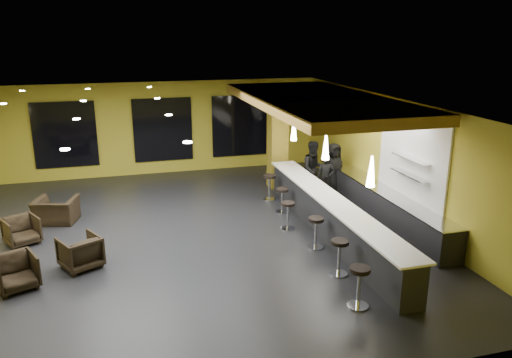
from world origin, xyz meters
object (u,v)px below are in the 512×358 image
object	(u,v)px
armchair_c	(22,231)
staff_b	(314,169)
bar_stool_0	(359,282)
bar_stool_3	(288,212)
bar_stool_1	(339,253)
prep_counter	(387,208)
bar_counter	(330,218)
pendant_1	(326,147)
staff_a	(325,178)
bar_stool_5	(269,184)
staff_c	(333,168)
pendant_0	(371,171)
armchair_a	(16,272)
column	(278,138)
armchair_b	(80,252)
bar_stool_4	(282,197)
armchair_d	(56,211)
pendant_2	(294,129)
bar_stool_2	(316,229)

from	to	relation	value
armchair_c	staff_b	bearing A→B (deg)	-17.40
bar_stool_0	bar_stool_3	distance (m)	4.23
bar_stool_1	bar_stool_0	bearing A→B (deg)	-98.56
prep_counter	armchair_c	bearing A→B (deg)	173.24
bar_counter	pendant_1	xyz separation A→B (m)	(0.00, 0.50, 1.85)
pendant_1	staff_a	distance (m)	2.82
bar_stool_0	bar_stool_5	size ratio (longest dim) A/B	1.03
staff_c	pendant_1	bearing A→B (deg)	-130.28
pendant_0	armchair_a	bearing A→B (deg)	171.24
column	staff_c	xyz separation A→B (m)	(1.60, -1.18, -0.89)
armchair_b	pendant_0	bearing A→B (deg)	136.29
staff_b	bar_stool_1	world-z (taller)	staff_b
armchair_c	bar_counter	bearing A→B (deg)	-39.54
bar_stool_4	armchair_a	bearing A→B (deg)	-157.54
bar_stool_5	bar_stool_0	bearing A→B (deg)	-91.96
armchair_d	bar_stool_0	distance (m)	9.03
armchair_c	armchair_d	distance (m)	1.52
staff_a	armchair_a	distance (m)	9.28
pendant_0	pendant_2	bearing A→B (deg)	90.00
column	armchair_c	size ratio (longest dim) A/B	4.38
column	bar_stool_3	xyz separation A→B (m)	(-0.94, -3.85, -1.25)
bar_stool_0	bar_stool_5	bearing A→B (deg)	88.04
armchair_b	bar_stool_3	world-z (taller)	bar_stool_3
pendant_1	bar_stool_2	size ratio (longest dim) A/B	0.86
staff_c	bar_stool_2	distance (m)	4.65
staff_c	armchair_d	distance (m)	8.81
armchair_c	armchair_d	world-z (taller)	armchair_d
staff_a	armchair_c	size ratio (longest dim) A/B	1.96
bar_stool_0	pendant_0	bearing A→B (deg)	58.01
staff_a	bar_stool_1	size ratio (longest dim) A/B	1.87
pendant_2	bar_stool_0	xyz separation A→B (m)	(-0.93, -6.48, -1.80)
staff_a	staff_b	size ratio (longest dim) A/B	0.84
pendant_1	staff_b	distance (m)	3.19
pendant_1	staff_c	bearing A→B (deg)	61.28
staff_b	bar_stool_1	size ratio (longest dim) A/B	2.24
pendant_0	staff_c	size ratio (longest dim) A/B	0.41
pendant_0	pendant_2	xyz separation A→B (m)	(0.00, 5.00, 0.00)
prep_counter	staff_a	distance (m)	2.39
armchair_b	armchair_c	bearing A→B (deg)	-77.59
prep_counter	armchair_b	world-z (taller)	prep_counter
armchair_a	armchair_c	xyz separation A→B (m)	(-0.27, 2.50, -0.01)
armchair_a	bar_stool_0	size ratio (longest dim) A/B	0.96
pendant_1	armchair_d	size ratio (longest dim) A/B	0.62
prep_counter	armchair_b	bearing A→B (deg)	-175.50
bar_stool_4	bar_stool_5	distance (m)	1.24
armchair_a	pendant_1	bearing A→B (deg)	-13.37
armchair_c	pendant_0	bearing A→B (deg)	-52.53
pendant_1	pendant_2	world-z (taller)	same
bar_stool_0	bar_stool_4	bearing A→B (deg)	87.37
pendant_0	bar_stool_4	distance (m)	4.51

